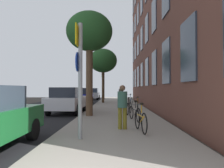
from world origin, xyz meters
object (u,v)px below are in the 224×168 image
bicycle_4 (120,102)px  pedestrian_0 (122,104)px  bicycle_2 (129,108)px  bicycle_5 (130,100)px  pedestrian_1 (121,95)px  bicycle_0 (141,120)px  bicycle_1 (135,113)px  car_1 (68,100)px  sign_post (79,71)px  traffic_light (103,80)px  car_3 (92,94)px  car_2 (83,96)px  tree_far (103,61)px  tree_near (89,33)px  bicycle_3 (138,105)px

bicycle_4 → pedestrian_0: bearing=-90.5°
bicycle_2 → pedestrian_0: 4.45m
bicycle_5 → pedestrian_1: pedestrian_1 is taller
bicycle_0 → bicycle_1: bearing=89.3°
car_1 → bicycle_0: bearing=-58.3°
bicycle_0 → car_1: (-3.88, 6.28, 0.34)m
bicycle_2 → bicycle_4: 4.82m
car_1 → sign_post: bearing=-74.7°
traffic_light → car_3: (-1.66, 1.97, -1.89)m
bicycle_0 → bicycle_4: bicycle_0 is taller
sign_post → car_2: 15.88m
tree_far → pedestrian_1: tree_far is taller
bicycle_1 → car_2: car_2 is taller
tree_near → bicycle_5: bearing=70.8°
car_1 → bicycle_4: bearing=44.5°
bicycle_1 → car_3: car_3 is taller
tree_far → car_1: size_ratio=1.34×
pedestrian_0 → bicycle_3: bearing=79.5°
tree_near → bicycle_2: tree_near is taller
bicycle_3 → car_2: car_2 is taller
bicycle_0 → car_3: bearing=100.1°
traffic_light → car_2: traffic_light is taller
sign_post → car_2: sign_post is taller
bicycle_5 → car_1: (-4.38, -5.72, 0.34)m
bicycle_3 → car_3: bearing=106.9°
tree_far → sign_post: bearing=-89.1°
bicycle_0 → pedestrian_0: 0.89m
tree_far → pedestrian_0: size_ratio=3.59×
tree_near → bicycle_2: 4.63m
bicycle_3 → bicycle_4: (-1.18, 2.40, 0.01)m
bicycle_4 → traffic_light: bearing=99.7°
bicycle_4 → bicycle_0: bearing=-87.0°
bicycle_2 → car_2: size_ratio=0.41×
tree_far → bicycle_2: (2.05, -9.96, -3.95)m
sign_post → bicycle_1: (1.90, 3.44, -1.59)m
traffic_light → tree_near: 16.92m
car_2 → sign_post: bearing=-81.6°
tree_near → bicycle_3: size_ratio=3.33×
pedestrian_1 → bicycle_0: bearing=-87.9°
bicycle_2 → pedestrian_0: size_ratio=1.03×
bicycle_2 → bicycle_3: size_ratio=0.96×
bicycle_5 → car_3: bearing=112.8°
bicycle_2 → bicycle_5: bicycle_5 is taller
bicycle_0 → bicycle_5: (0.50, 12.00, 0.00)m
tree_near → bicycle_2: (2.16, 0.64, -4.04)m
tree_near → bicycle_4: bearing=72.4°
bicycle_0 → car_1: size_ratio=0.39×
car_1 → car_2: size_ratio=1.06×
bicycle_1 → bicycle_5: bicycle_5 is taller
bicycle_5 → bicycle_1: bearing=-92.8°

